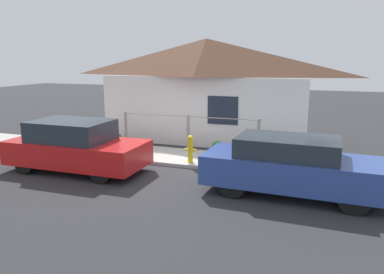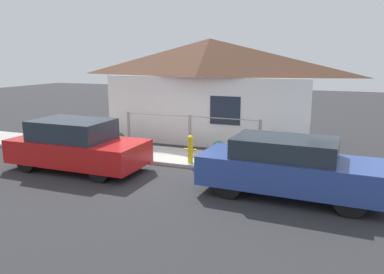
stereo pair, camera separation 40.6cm
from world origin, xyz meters
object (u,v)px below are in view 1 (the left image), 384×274
(car_left, at_px, (76,146))
(car_right, at_px, (293,166))
(fire_hydrant, at_px, (190,148))
(potted_plant_near_hydrant, at_px, (217,148))
(potted_plant_by_fence, at_px, (117,139))

(car_left, distance_m, car_right, 6.06)
(fire_hydrant, distance_m, potted_plant_near_hydrant, 1.03)
(car_left, distance_m, potted_plant_near_hydrant, 4.29)
(car_left, relative_size, car_right, 0.93)
(car_right, relative_size, potted_plant_by_fence, 9.18)
(car_left, height_order, potted_plant_near_hydrant, car_left)
(fire_hydrant, bearing_deg, potted_plant_near_hydrant, 51.79)
(car_left, bearing_deg, car_right, 0.03)
(car_right, distance_m, fire_hydrant, 3.47)
(fire_hydrant, relative_size, potted_plant_by_fence, 1.79)
(car_right, height_order, potted_plant_near_hydrant, car_right)
(car_left, xyz_separation_m, fire_hydrant, (2.96, 1.53, -0.18))
(fire_hydrant, bearing_deg, potted_plant_by_fence, 159.98)
(car_left, height_order, potted_plant_by_fence, car_left)
(car_left, xyz_separation_m, potted_plant_by_fence, (-0.27, 2.71, -0.36))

